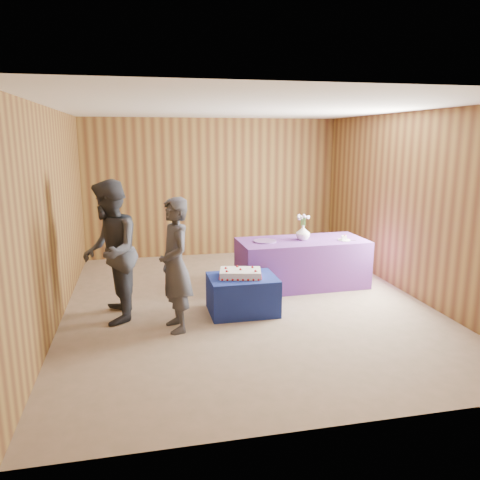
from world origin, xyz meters
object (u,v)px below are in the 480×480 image
object	(u,v)px
vase	(303,233)
guest_right	(110,252)
serving_table	(302,263)
guest_left	(175,265)
sheet_cake	(240,273)
cake_table	(242,294)

from	to	relation	value
vase	guest_right	bearing A→B (deg)	-163.19
serving_table	guest_left	bearing A→B (deg)	-149.17
guest_right	guest_left	bearing A→B (deg)	57.61
guest_left	guest_right	distance (m)	0.92
guest_left	sheet_cake	bearing A→B (deg)	102.52
cake_table	guest_right	distance (m)	1.82
guest_right	vase	bearing A→B (deg)	105.93
cake_table	vase	world-z (taller)	vase
cake_table	serving_table	world-z (taller)	serving_table
serving_table	sheet_cake	world-z (taller)	serving_table
cake_table	serving_table	distance (m)	1.51
guest_left	guest_right	world-z (taller)	guest_right
sheet_cake	vase	size ratio (longest dim) A/B	2.74
sheet_cake	vase	distance (m)	1.57
serving_table	vase	xyz separation A→B (m)	(0.01, 0.01, 0.49)
vase	guest_right	world-z (taller)	guest_right
guest_right	cake_table	bearing A→B (deg)	86.43
guest_left	guest_right	size ratio (longest dim) A/B	0.90
cake_table	guest_right	world-z (taller)	guest_right
vase	guest_right	distance (m)	3.01
cake_table	guest_left	bearing A→B (deg)	-156.92
guest_left	cake_table	bearing A→B (deg)	101.91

